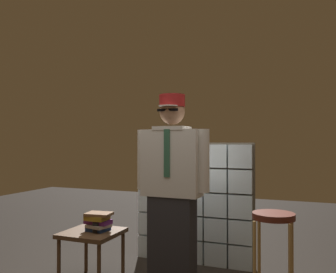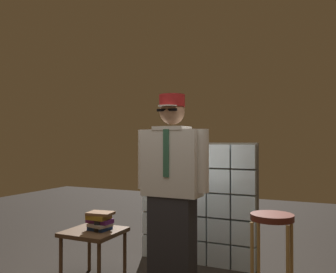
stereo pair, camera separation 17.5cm
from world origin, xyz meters
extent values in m
cube|color=silver|center=(-0.54, 1.14, 0.13)|extent=(0.25, 0.08, 0.25)
cube|color=silver|center=(-0.27, 1.14, 0.13)|extent=(0.25, 0.08, 0.25)
cube|color=silver|center=(0.00, 1.14, 0.13)|extent=(0.25, 0.08, 0.25)
cube|color=silver|center=(0.27, 1.14, 0.13)|extent=(0.25, 0.08, 0.25)
cube|color=silver|center=(0.54, 1.14, 0.13)|extent=(0.25, 0.08, 0.25)
cube|color=silver|center=(-0.54, 1.14, 0.40)|extent=(0.25, 0.08, 0.25)
cube|color=silver|center=(-0.27, 1.14, 0.40)|extent=(0.25, 0.08, 0.25)
cube|color=silver|center=(0.00, 1.14, 0.40)|extent=(0.25, 0.08, 0.25)
cube|color=silver|center=(0.27, 1.14, 0.40)|extent=(0.25, 0.08, 0.25)
cube|color=silver|center=(0.54, 1.14, 0.40)|extent=(0.25, 0.08, 0.25)
cube|color=silver|center=(-0.54, 1.14, 0.67)|extent=(0.25, 0.08, 0.25)
cube|color=silver|center=(-0.27, 1.14, 0.67)|extent=(0.25, 0.08, 0.25)
cube|color=silver|center=(0.00, 1.14, 0.67)|extent=(0.25, 0.08, 0.25)
cube|color=silver|center=(0.27, 1.14, 0.67)|extent=(0.25, 0.08, 0.25)
cube|color=silver|center=(0.54, 1.14, 0.67)|extent=(0.25, 0.08, 0.25)
cube|color=silver|center=(-0.54, 1.14, 0.94)|extent=(0.25, 0.08, 0.25)
cube|color=silver|center=(-0.27, 1.14, 0.94)|extent=(0.25, 0.08, 0.25)
cube|color=silver|center=(0.00, 1.14, 0.94)|extent=(0.25, 0.08, 0.25)
cube|color=silver|center=(0.27, 1.14, 0.94)|extent=(0.25, 0.08, 0.25)
cube|color=silver|center=(0.54, 1.14, 0.94)|extent=(0.25, 0.08, 0.25)
cube|color=silver|center=(-0.54, 1.14, 1.21)|extent=(0.25, 0.08, 0.25)
cube|color=silver|center=(-0.27, 1.14, 1.21)|extent=(0.25, 0.08, 0.25)
cube|color=silver|center=(0.00, 1.14, 1.21)|extent=(0.25, 0.08, 0.25)
cube|color=silver|center=(0.27, 1.14, 1.21)|extent=(0.25, 0.08, 0.25)
cube|color=silver|center=(0.54, 1.14, 1.21)|extent=(0.25, 0.08, 0.25)
cube|color=#5B5447|center=(0.00, 1.19, 0.67)|extent=(1.38, 0.02, 1.38)
cube|color=#28282D|center=(0.05, 0.37, 0.43)|extent=(0.42, 0.22, 0.87)
cube|color=silver|center=(0.05, 0.37, 1.18)|extent=(0.55, 0.25, 0.62)
cube|color=#33664C|center=(0.05, 0.24, 1.27)|extent=(0.06, 0.01, 0.43)
cube|color=silver|center=(0.05, 0.37, 1.49)|extent=(0.31, 0.26, 0.04)
sphere|color=#A87A5B|center=(0.05, 0.37, 1.65)|extent=(0.24, 0.24, 0.24)
ellipsoid|color=black|center=(0.05, 0.31, 1.61)|extent=(0.16, 0.09, 0.11)
cube|color=black|center=(0.05, 0.26, 1.66)|extent=(0.20, 0.02, 0.02)
cylinder|color=white|center=(0.05, 0.28, 1.70)|extent=(0.18, 0.18, 0.01)
cylinder|color=maroon|center=(0.05, 0.37, 1.75)|extent=(0.24, 0.24, 0.11)
cylinder|color=silver|center=(0.36, 0.36, 1.20)|extent=(0.11, 0.11, 0.57)
cylinder|color=silver|center=(-0.25, 0.38, 1.20)|extent=(0.11, 0.11, 0.57)
cylinder|color=#592319|center=(0.97, 0.27, 0.77)|extent=(0.34, 0.34, 0.05)
cylinder|color=tan|center=(0.83, 0.14, 0.37)|extent=(0.03, 0.03, 0.75)
cylinder|color=tan|center=(0.83, 0.40, 0.37)|extent=(0.03, 0.03, 0.75)
cylinder|color=tan|center=(1.10, 0.40, 0.37)|extent=(0.03, 0.03, 0.75)
cube|color=#513823|center=(-0.73, 0.24, 0.48)|extent=(0.52, 0.52, 0.04)
cylinder|color=#513823|center=(-0.95, 0.02, 0.23)|extent=(0.04, 0.04, 0.46)
cylinder|color=#513823|center=(-0.51, 0.02, 0.23)|extent=(0.04, 0.04, 0.46)
cylinder|color=#513823|center=(-0.95, 0.46, 0.23)|extent=(0.04, 0.04, 0.46)
cylinder|color=#513823|center=(-0.51, 0.46, 0.23)|extent=(0.04, 0.04, 0.46)
cube|color=navy|center=(-0.69, 0.27, 0.52)|extent=(0.20, 0.19, 0.04)
cube|color=gray|center=(-0.67, 0.24, 0.55)|extent=(0.22, 0.21, 0.03)
cube|color=#591E66|center=(-0.69, 0.27, 0.59)|extent=(0.26, 0.16, 0.04)
cube|color=olive|center=(-0.69, 0.25, 0.63)|extent=(0.21, 0.17, 0.04)
cube|color=brown|center=(-0.67, 0.26, 0.67)|extent=(0.26, 0.21, 0.03)
cylinder|color=black|center=(-0.66, 0.21, 0.55)|extent=(0.08, 0.08, 0.09)
torus|color=black|center=(-0.61, 0.21, 0.55)|extent=(0.06, 0.01, 0.06)
camera|label=1|loc=(1.25, -2.75, 1.38)|focal=38.44mm
camera|label=2|loc=(1.41, -2.68, 1.38)|focal=38.44mm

